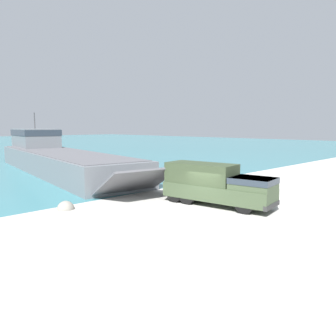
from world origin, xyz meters
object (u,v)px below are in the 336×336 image
object	(u,v)px
military_truck	(216,184)
soldier_on_ramp	(234,184)
cargo_crate	(240,200)
landing_craft	(55,156)
mooring_bollard	(216,180)
moored_boat_a	(45,149)

from	to	relation	value
military_truck	soldier_on_ramp	xyz separation A→B (m)	(3.39, 0.78, -0.51)
military_truck	cargo_crate	bearing A→B (deg)	52.21
landing_craft	soldier_on_ramp	size ratio (longest dim) A/B	21.04
military_truck	mooring_bollard	distance (m)	9.52
landing_craft	military_truck	distance (m)	26.37
soldier_on_ramp	mooring_bollard	bearing A→B (deg)	-162.37
landing_craft	moored_boat_a	bearing A→B (deg)	76.14
soldier_on_ramp	landing_craft	bearing A→B (deg)	-115.52
landing_craft	mooring_bollard	distance (m)	21.96
mooring_bollard	soldier_on_ramp	bearing A→B (deg)	-129.43
soldier_on_ramp	cargo_crate	size ratio (longest dim) A/B	2.52
military_truck	moored_boat_a	xyz separation A→B (m)	(13.06, 59.19, -0.96)
landing_craft	mooring_bollard	world-z (taller)	landing_craft
mooring_bollard	cargo_crate	distance (m)	8.83
military_truck	moored_boat_a	bearing A→B (deg)	158.34
military_truck	mooring_bollard	world-z (taller)	military_truck
landing_craft	moored_boat_a	distance (m)	35.33
cargo_crate	moored_boat_a	bearing A→B (deg)	79.35
moored_boat_a	soldier_on_ramp	bearing A→B (deg)	55.67
landing_craft	moored_boat_a	xyz separation A→B (m)	(13.01, 32.83, -1.34)
soldier_on_ramp	mooring_bollard	world-z (taller)	soldier_on_ramp
soldier_on_ramp	mooring_bollard	distance (m)	6.48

